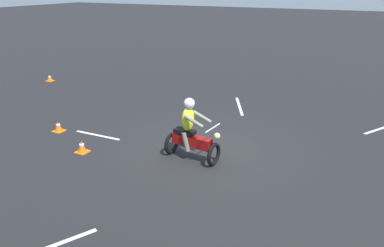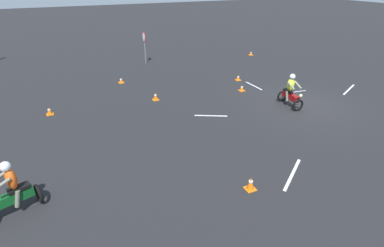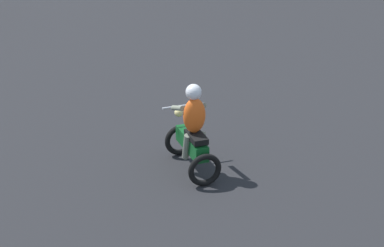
% 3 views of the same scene
% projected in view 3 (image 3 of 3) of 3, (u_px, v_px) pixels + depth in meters
% --- Properties ---
extents(motorcycle_rider_background, '(1.02, 1.55, 1.66)m').
position_uv_depth(motorcycle_rider_background, '(193.00, 133.00, 13.12)').
color(motorcycle_rider_background, black).
rests_on(motorcycle_rider_background, ground).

